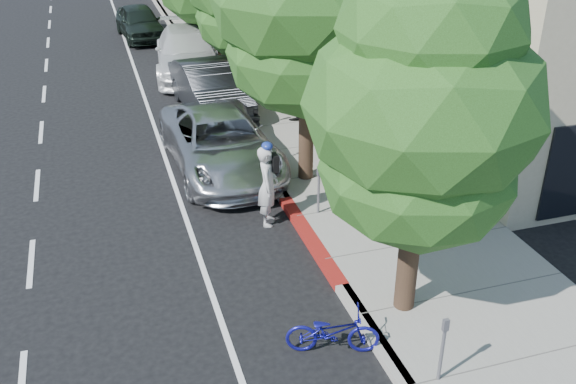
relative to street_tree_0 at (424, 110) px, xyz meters
name	(u,v)px	position (x,y,z in m)	size (l,w,h in m)	color
ground	(325,264)	(-0.90, 2.00, -4.21)	(120.00, 120.00, 0.00)	black
sidewalk	(307,123)	(1.40, 10.00, -4.13)	(4.60, 56.00, 0.15)	gray
curb	(240,131)	(-0.90, 10.00, -4.13)	(0.30, 56.00, 0.15)	#9E998E
curb_red_segment	(310,239)	(-0.90, 3.00, -4.13)	(0.32, 4.00, 0.15)	maroon
street_tree_0	(424,110)	(0.00, 0.00, 0.00)	(4.15, 4.15, 6.82)	black
street_tree_1	(308,0)	(0.00, 6.00, 0.69)	(4.86, 4.86, 7.94)	black
cyclist	(268,186)	(-1.60, 4.14, -3.20)	(0.74, 0.48, 2.03)	silver
bicycle	(333,331)	(-1.75, -0.65, -3.77)	(0.59, 1.69, 0.89)	#15148D
silver_suv	(221,143)	(-2.04, 7.50, -3.40)	(2.70, 5.85, 1.63)	#BBBCC1
dark_sedan	(210,89)	(-1.40, 12.21, -3.36)	(1.80, 5.17, 1.70)	black
white_pickup	(187,52)	(-1.40, 17.00, -3.31)	(2.52, 6.19, 1.80)	silver
dark_suv_far	(140,22)	(-2.68, 23.50, -3.41)	(1.88, 4.68, 1.59)	black
pedestrian	(295,91)	(1.08, 10.31, -3.10)	(0.93, 0.73, 1.92)	black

